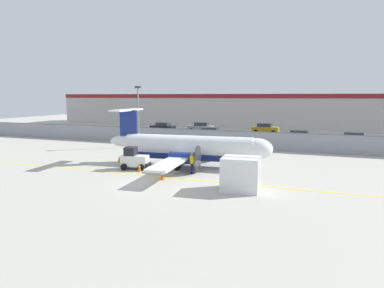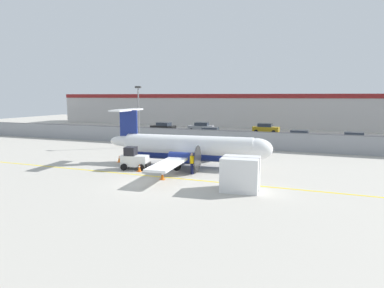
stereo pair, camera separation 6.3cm
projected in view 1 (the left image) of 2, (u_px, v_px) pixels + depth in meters
name	position (u px, v px, depth m)	size (l,w,h in m)	color
ground_plane	(168.00, 178.00, 25.86)	(140.00, 140.00, 0.01)	#ADA89E
perimeter_fence	(224.00, 139.00, 40.52)	(98.00, 0.10, 2.10)	gray
parking_lot_strip	(245.00, 137.00, 51.32)	(98.00, 17.00, 0.12)	#38383A
background_building	(265.00, 110.00, 68.00)	(91.00, 8.10, 6.50)	#BCB7B2
commuter_airplane	(191.00, 148.00, 30.05)	(14.99, 16.08, 4.92)	white
baggage_tug	(134.00, 159.00, 28.72)	(2.48, 1.71, 1.88)	silver
ground_crew_worker	(192.00, 162.00, 26.93)	(0.48, 0.48, 1.70)	#191E4C
cargo_container	(241.00, 174.00, 22.23)	(2.56, 2.20, 2.20)	silver
traffic_cone_near_left	(252.00, 175.00, 25.31)	(0.36, 0.36, 0.64)	orange
traffic_cone_near_right	(163.00, 175.00, 25.22)	(0.36, 0.36, 0.64)	orange
traffic_cone_far_left	(139.00, 168.00, 27.89)	(0.36, 0.36, 0.64)	orange
traffic_cone_far_right	(119.00, 159.00, 31.84)	(0.36, 0.36, 0.64)	orange
parked_car_0	(163.00, 127.00, 57.80)	(4.35, 2.34, 1.58)	black
parked_car_1	(201.00, 127.00, 57.80)	(4.33, 2.28, 1.58)	gray
parked_car_2	(211.00, 133.00, 48.62)	(4.30, 2.21, 1.58)	#19662D
parked_car_3	(265.00, 128.00, 55.69)	(4.27, 2.14, 1.58)	#B28C19
parked_car_4	(300.00, 136.00, 44.57)	(4.30, 2.20, 1.58)	slate
parked_car_5	(352.00, 139.00, 42.26)	(4.34, 2.30, 1.58)	gray
apron_light_pole	(138.00, 111.00, 40.50)	(0.70, 0.30, 7.27)	slate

